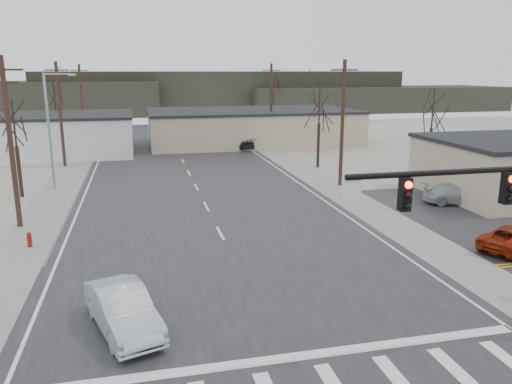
{
  "coord_description": "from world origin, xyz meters",
  "views": [
    {
      "loc": [
        -4.23,
        -19.07,
        9.14
      ],
      "look_at": [
        1.9,
        7.07,
        2.6
      ],
      "focal_mm": 35.0,
      "sensor_mm": 36.0,
      "label": 1
    }
  ],
  "objects_px": {
    "sedan_crossing": "(123,309)",
    "car_parked_silver": "(458,194)",
    "car_parked_dark_a": "(491,191)",
    "car_far_b": "(157,138)",
    "fire_hydrant": "(29,240)",
    "car_far_a": "(239,143)"
  },
  "relations": [
    {
      "from": "sedan_crossing",
      "to": "car_far_b",
      "type": "relative_size",
      "value": 1.2
    },
    {
      "from": "car_far_a",
      "to": "sedan_crossing",
      "type": "bearing_deg",
      "value": 52.71
    },
    {
      "from": "car_far_b",
      "to": "car_parked_dark_a",
      "type": "bearing_deg",
      "value": -67.03
    },
    {
      "from": "sedan_crossing",
      "to": "car_parked_silver",
      "type": "relative_size",
      "value": 1.02
    },
    {
      "from": "fire_hydrant",
      "to": "car_parked_silver",
      "type": "relative_size",
      "value": 0.18
    },
    {
      "from": "car_parked_silver",
      "to": "sedan_crossing",
      "type": "bearing_deg",
      "value": 137.31
    },
    {
      "from": "car_far_a",
      "to": "car_far_b",
      "type": "height_order",
      "value": "car_far_a"
    },
    {
      "from": "car_parked_dark_a",
      "to": "sedan_crossing",
      "type": "bearing_deg",
      "value": 98.81
    },
    {
      "from": "car_parked_dark_a",
      "to": "car_far_b",
      "type": "bearing_deg",
      "value": 13.69
    },
    {
      "from": "car_far_a",
      "to": "car_parked_dark_a",
      "type": "height_order",
      "value": "car_parked_dark_a"
    },
    {
      "from": "car_far_b",
      "to": "car_parked_dark_a",
      "type": "height_order",
      "value": "car_parked_dark_a"
    },
    {
      "from": "sedan_crossing",
      "to": "car_parked_dark_a",
      "type": "distance_m",
      "value": 28.4
    },
    {
      "from": "sedan_crossing",
      "to": "car_far_b",
      "type": "bearing_deg",
      "value": 68.5
    },
    {
      "from": "sedan_crossing",
      "to": "car_parked_silver",
      "type": "xyz_separation_m",
      "value": [
        22.47,
        12.78,
        -0.12
      ]
    },
    {
      "from": "car_far_b",
      "to": "car_parked_silver",
      "type": "height_order",
      "value": "car_far_b"
    },
    {
      "from": "fire_hydrant",
      "to": "sedan_crossing",
      "type": "xyz_separation_m",
      "value": [
        5.05,
        -10.09,
        0.39
      ]
    },
    {
      "from": "car_parked_dark_a",
      "to": "car_parked_silver",
      "type": "height_order",
      "value": "car_parked_dark_a"
    },
    {
      "from": "fire_hydrant",
      "to": "car_far_b",
      "type": "relative_size",
      "value": 0.22
    },
    {
      "from": "sedan_crossing",
      "to": "car_far_b",
      "type": "xyz_separation_m",
      "value": [
        3.13,
        48.35,
        -0.11
      ]
    },
    {
      "from": "sedan_crossing",
      "to": "car_parked_dark_a",
      "type": "bearing_deg",
      "value": 9.36
    },
    {
      "from": "car_parked_silver",
      "to": "car_far_b",
      "type": "bearing_deg",
      "value": 46.2
    },
    {
      "from": "car_parked_dark_a",
      "to": "car_parked_silver",
      "type": "xyz_separation_m",
      "value": [
        -2.8,
        -0.18,
        -0.07
      ]
    }
  ]
}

